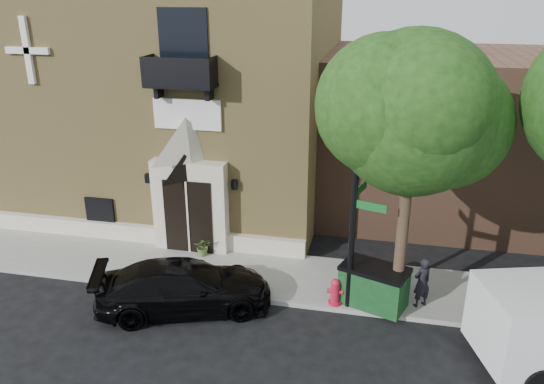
# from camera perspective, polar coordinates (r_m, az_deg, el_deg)

# --- Properties ---
(ground) EXTENTS (120.00, 120.00, 0.00)m
(ground) POSITION_cam_1_polar(r_m,az_deg,el_deg) (16.60, -8.47, -10.95)
(ground) COLOR black
(ground) RESTS_ON ground
(sidewalk) EXTENTS (42.00, 3.00, 0.15)m
(sidewalk) POSITION_cam_1_polar(r_m,az_deg,el_deg) (17.50, -3.67, -8.64)
(sidewalk) COLOR gray
(sidewalk) RESTS_ON ground
(church) EXTENTS (12.20, 11.01, 9.30)m
(church) POSITION_cam_1_polar(r_m,az_deg,el_deg) (22.97, -9.29, 10.54)
(church) COLOR tan
(church) RESTS_ON ground
(street_tree_left) EXTENTS (4.97, 4.38, 7.77)m
(street_tree_left) POSITION_cam_1_polar(r_m,az_deg,el_deg) (13.76, 15.17, 8.28)
(street_tree_left) COLOR #38281C
(street_tree_left) RESTS_ON sidewalk
(black_sedan) EXTENTS (5.39, 3.62, 1.45)m
(black_sedan) POSITION_cam_1_polar(r_m,az_deg,el_deg) (15.67, -9.45, -10.01)
(black_sedan) COLOR black
(black_sedan) RESTS_ON ground
(street_sign) EXTENTS (0.96, 1.16, 6.22)m
(street_sign) POSITION_cam_1_polar(r_m,az_deg,el_deg) (14.40, 8.89, -1.49)
(street_sign) COLOR black
(street_sign) RESTS_ON sidewalk
(fire_hydrant) EXTENTS (0.47, 0.37, 0.82)m
(fire_hydrant) POSITION_cam_1_polar(r_m,az_deg,el_deg) (15.66, 6.81, -10.61)
(fire_hydrant) COLOR #B4162F
(fire_hydrant) RESTS_ON sidewalk
(dumpster) EXTENTS (2.11, 1.63, 1.22)m
(dumpster) POSITION_cam_1_polar(r_m,az_deg,el_deg) (15.71, 10.89, -9.86)
(dumpster) COLOR #0F3A19
(dumpster) RESTS_ON sidewalk
(planter) EXTENTS (0.70, 0.65, 0.65)m
(planter) POSITION_cam_1_polar(r_m,az_deg,el_deg) (18.38, -7.41, -5.82)
(planter) COLOR #526E33
(planter) RESTS_ON sidewalk
(pedestrian_near) EXTENTS (0.67, 0.62, 1.54)m
(pedestrian_near) POSITION_cam_1_polar(r_m,az_deg,el_deg) (15.88, 15.83, -9.33)
(pedestrian_near) COLOR black
(pedestrian_near) RESTS_ON sidewalk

